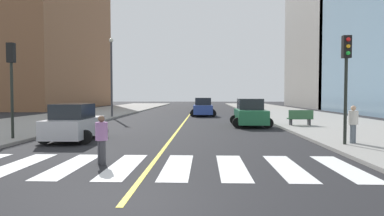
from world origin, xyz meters
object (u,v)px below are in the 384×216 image
(traffic_light_far_corner, at_px, (12,72))
(street_lamp, at_px, (111,71))
(car_silver_fifth, at_px, (74,123))
(pedestrian_waiting_east, at_px, (353,122))
(park_bench, at_px, (300,118))
(car_blue_second, at_px, (203,107))
(traffic_light_near_corner, at_px, (346,68))
(pedestrian_crossing, at_px, (102,138))
(car_white_nearest, at_px, (205,107))
(car_black_third, at_px, (205,105))
(car_green_fourth, at_px, (250,113))

(traffic_light_far_corner, bearing_deg, street_lamp, 89.07)
(car_silver_fifth, relative_size, pedestrian_waiting_east, 2.49)
(park_bench, bearing_deg, car_blue_second, 27.48)
(traffic_light_near_corner, height_order, pedestrian_crossing, traffic_light_near_corner)
(car_white_nearest, bearing_deg, pedestrian_waiting_east, 102.51)
(car_blue_second, height_order, car_silver_fifth, car_blue_second)
(car_black_third, relative_size, car_green_fourth, 0.85)
(car_blue_second, xyz_separation_m, car_black_third, (0.16, 14.52, -0.13))
(car_white_nearest, distance_m, street_lamp, 14.76)
(car_silver_fifth, relative_size, park_bench, 2.37)
(pedestrian_waiting_east, bearing_deg, car_silver_fifth, -51.95)
(street_lamp, bearing_deg, traffic_light_near_corner, -49.36)
(traffic_light_far_corner, relative_size, park_bench, 2.68)
(car_green_fourth, relative_size, traffic_light_far_corner, 0.96)
(car_black_third, bearing_deg, car_green_fourth, 98.41)
(car_blue_second, relative_size, car_silver_fifth, 1.07)
(traffic_light_near_corner, distance_m, park_bench, 9.82)
(car_green_fourth, bearing_deg, pedestrian_waiting_east, 110.01)
(pedestrian_waiting_east, relative_size, street_lamp, 0.22)
(traffic_light_near_corner, bearing_deg, car_black_third, -80.14)
(traffic_light_far_corner, distance_m, street_lamp, 17.12)
(car_silver_fifth, bearing_deg, traffic_light_far_corner, -174.91)
(car_green_fourth, height_order, pedestrian_waiting_east, car_green_fourth)
(car_white_nearest, xyz_separation_m, pedestrian_crossing, (-3.51, -32.95, 0.13))
(car_black_third, xyz_separation_m, pedestrian_waiting_east, (6.87, -36.09, 0.28))
(car_white_nearest, bearing_deg, car_green_fourth, 99.41)
(car_blue_second, distance_m, car_black_third, 14.52)
(park_bench, bearing_deg, traffic_light_far_corner, 112.85)
(car_blue_second, bearing_deg, traffic_light_far_corner, 64.35)
(car_blue_second, bearing_deg, traffic_light_near_corner, 106.10)
(park_bench, bearing_deg, car_silver_fifth, 116.58)
(car_white_nearest, distance_m, car_silver_fifth, 28.05)
(pedestrian_crossing, distance_m, pedestrian_waiting_east, 11.25)
(pedestrian_crossing, bearing_deg, car_green_fourth, -73.74)
(park_bench, distance_m, pedestrian_waiting_east, 8.97)
(traffic_light_near_corner, relative_size, pedestrian_crossing, 2.92)
(traffic_light_near_corner, bearing_deg, traffic_light_far_corner, -5.18)
(pedestrian_waiting_east, bearing_deg, traffic_light_near_corner, -8.86)
(car_green_fourth, height_order, traffic_light_near_corner, traffic_light_near_corner)
(traffic_light_near_corner, height_order, pedestrian_waiting_east, traffic_light_near_corner)
(car_green_fourth, xyz_separation_m, park_bench, (3.56, -0.71, -0.29))
(traffic_light_near_corner, relative_size, street_lamp, 0.61)
(park_bench, xyz_separation_m, pedestrian_waiting_east, (-0.17, -8.96, 0.42))
(pedestrian_crossing, bearing_deg, pedestrian_waiting_east, -114.57)
(car_blue_second, bearing_deg, car_black_third, -91.01)
(car_green_fourth, bearing_deg, park_bench, 169.37)
(car_black_third, height_order, car_green_fourth, car_green_fourth)
(car_white_nearest, bearing_deg, traffic_light_near_corner, 101.33)
(car_green_fourth, bearing_deg, car_silver_fifth, 39.74)
(car_blue_second, xyz_separation_m, traffic_light_near_corner, (6.50, -21.98, 2.61))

